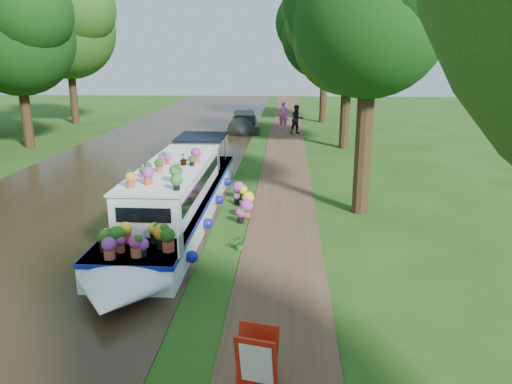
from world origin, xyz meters
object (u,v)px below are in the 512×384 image
object	(u,v)px
second_boat	(244,123)
sandwich_board	(257,365)
pedestrian_dark	(297,119)
pedestrian_pink	(283,115)
plant_boat	(175,197)

from	to	relation	value
second_boat	sandwich_board	distance (m)	28.10
pedestrian_dark	pedestrian_pink	bearing A→B (deg)	87.99
plant_boat	pedestrian_pink	size ratio (longest dim) A/B	7.15
sandwich_board	pedestrian_dark	world-z (taller)	pedestrian_dark
pedestrian_pink	pedestrian_dark	world-z (taller)	pedestrian_dark
second_boat	plant_boat	bearing A→B (deg)	-97.39
second_boat	sandwich_board	size ratio (longest dim) A/B	6.05
plant_boat	pedestrian_dark	bearing A→B (deg)	77.18
pedestrian_pink	pedestrian_dark	xyz separation A→B (m)	(0.92, -2.28, 0.01)
plant_boat	pedestrian_dark	xyz separation A→B (m)	(4.15, 18.24, 0.13)
sandwich_board	pedestrian_dark	distance (m)	26.46
plant_boat	sandwich_board	size ratio (longest dim) A/B	12.63
second_boat	pedestrian_dark	xyz separation A→B (m)	(3.65, -1.55, 0.49)
pedestrian_dark	sandwich_board	bearing A→B (deg)	-116.24
second_boat	pedestrian_pink	xyz separation A→B (m)	(2.73, 0.74, 0.48)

